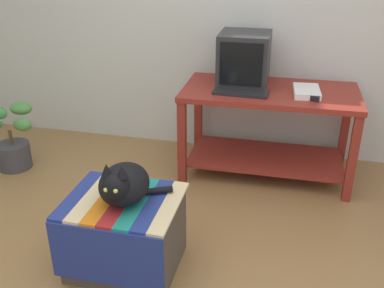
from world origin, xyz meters
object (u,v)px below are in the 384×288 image
at_px(tv_monitor, 244,60).
at_px(book, 307,91).
at_px(desk, 268,117).
at_px(potted_plant, 12,142).
at_px(cat, 123,184).
at_px(stapler, 312,98).
at_px(keyboard, 241,93).
at_px(ottoman_with_blanket, 125,233).

distance_m(tv_monitor, book, 0.53).
xyz_separation_m(desk, potted_plant, (-2.02, -0.39, -0.25)).
height_order(tv_monitor, potted_plant, tv_monitor).
bearing_deg(cat, book, 52.91).
relative_size(desk, potted_plant, 2.21).
bearing_deg(desk, stapler, -31.26).
distance_m(potted_plant, stapler, 2.38).
bearing_deg(stapler, desk, 80.39).
distance_m(keyboard, potted_plant, 1.89).
xyz_separation_m(keyboard, cat, (-0.45, -1.19, -0.15)).
bearing_deg(tv_monitor, book, -15.69).
bearing_deg(stapler, ottoman_with_blanket, 160.45).
height_order(book, potted_plant, book).
bearing_deg(tv_monitor, keyboard, -87.02).
xyz_separation_m(desk, book, (0.26, -0.05, 0.24)).
relative_size(desk, ottoman_with_blanket, 2.11).
xyz_separation_m(book, ottoman_with_blanket, (-0.94, -1.27, -0.50)).
height_order(cat, stapler, stapler).
bearing_deg(cat, stapler, 49.02).
bearing_deg(keyboard, ottoman_with_blanket, -109.95).
bearing_deg(keyboard, cat, -108.56).
relative_size(keyboard, ottoman_with_blanket, 0.64).
xyz_separation_m(ottoman_with_blanket, cat, (0.02, -0.02, 0.34)).
distance_m(ottoman_with_blanket, potted_plant, 1.63).
bearing_deg(desk, potted_plant, -169.66).
height_order(tv_monitor, keyboard, tv_monitor).
distance_m(tv_monitor, ottoman_with_blanket, 1.62).
bearing_deg(stapler, potted_plant, 116.34).
xyz_separation_m(desk, cat, (-0.66, -1.34, 0.08)).
height_order(keyboard, potted_plant, keyboard).
bearing_deg(desk, tv_monitor, 158.82).
bearing_deg(ottoman_with_blanket, stapler, 49.50).
distance_m(keyboard, cat, 1.28).
relative_size(potted_plant, stapler, 5.41).
distance_m(desk, keyboard, 0.35).
bearing_deg(potted_plant, keyboard, 7.53).
distance_m(desk, ottoman_with_blanket, 1.51).
height_order(tv_monitor, ottoman_with_blanket, tv_monitor).
height_order(desk, ottoman_with_blanket, desk).
relative_size(book, cat, 0.79).
distance_m(keyboard, ottoman_with_blanket, 1.35).
distance_m(ottoman_with_blanket, stapler, 1.59).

